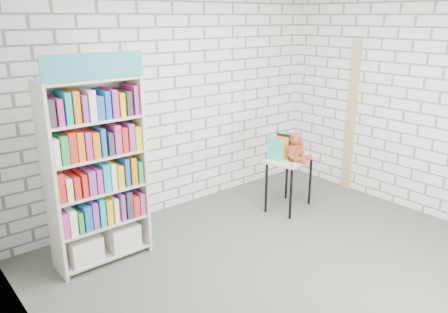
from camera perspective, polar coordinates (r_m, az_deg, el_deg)
ground at (r=4.55m, az=8.81°, el=-14.06°), size 4.50×4.50×0.00m
room_shell at (r=3.92m, az=10.06°, el=8.69°), size 4.52×4.02×2.81m
bookshelf at (r=4.41m, az=-16.36°, el=-1.90°), size 0.93×0.36×2.09m
display_table at (r=5.59m, az=8.57°, el=-1.09°), size 0.73×0.59×0.69m
table_books at (r=5.57m, az=7.73°, el=1.36°), size 0.48×0.30×0.27m
teddy_bear at (r=5.44m, az=9.42°, el=0.95°), size 0.32×0.31×0.35m
door_trim at (r=6.37m, az=16.30°, el=4.99°), size 0.05×0.12×2.10m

